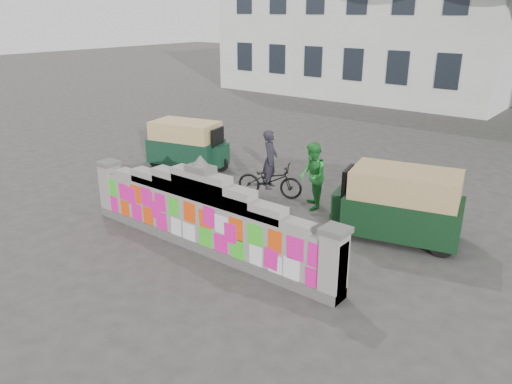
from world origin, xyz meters
TOP-DOWN VIEW (x-y plane):
  - ground at (0.00, 0.00)m, footprint 100.00×100.00m
  - parapet_wall at (-0.00, -0.01)m, footprint 6.48×0.44m
  - building at (-7.00, 21.98)m, footprint 16.00×10.00m
  - cyclist_bike at (-0.79, 3.31)m, footprint 1.81×1.19m
  - cyclist_rider at (-0.79, 3.31)m, footprint 0.55×0.65m
  - pedestrian at (0.48, 3.33)m, footprint 0.99×1.02m
  - rickshaw_left at (-4.41, 3.87)m, footprint 2.64×1.66m
  - rickshaw_right at (2.87, 3.01)m, footprint 2.84×1.79m

SIDE VIEW (x-z plane):
  - ground at x=0.00m, z-range 0.00..0.00m
  - cyclist_bike at x=-0.79m, z-range 0.00..0.90m
  - rickshaw_left at x=-4.41m, z-range 0.03..1.44m
  - parapet_wall at x=0.00m, z-range -0.26..1.75m
  - cyclist_rider at x=-0.79m, z-range 0.00..1.53m
  - rickshaw_right at x=2.87m, z-range 0.03..1.55m
  - pedestrian at x=0.48m, z-range 0.00..1.65m
  - building at x=-7.00m, z-range -0.44..8.46m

